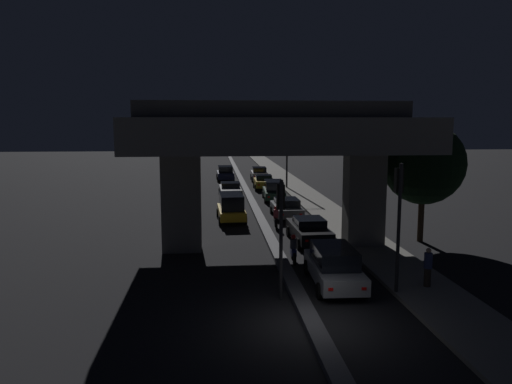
{
  "coord_description": "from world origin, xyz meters",
  "views": [
    {
      "loc": [
        -3.28,
        -15.85,
        6.85
      ],
      "look_at": [
        0.12,
        22.79,
        1.32
      ],
      "focal_mm": 35.0,
      "sensor_mm": 36.0,
      "label": 1
    }
  ],
  "objects_px": {
    "car_taxi_yellow_lead_oncoming": "(231,207)",
    "pedestrian_on_sidewalk": "(428,267)",
    "car_taxi_yellow_fifth": "(263,182)",
    "traffic_light_right_of_median": "(399,206)",
    "car_silver_lead": "(334,265)",
    "car_grey_third": "(286,208)",
    "traffic_light_left_of_median": "(281,218)",
    "car_dark_green_fourth": "(274,190)",
    "street_lamp": "(284,137)",
    "motorcycle_black_filtering_mid": "(276,219)",
    "car_black_second": "(309,230)",
    "car_dark_blue_third_oncoming": "(225,173)",
    "motorcycle_blue_filtering_near": "(293,250)",
    "car_grey_second_oncoming": "(230,189)",
    "car_white_sixth": "(259,174)"
  },
  "relations": [
    {
      "from": "street_lamp",
      "to": "car_taxi_yellow_fifth",
      "type": "xyz_separation_m",
      "value": [
        -2.07,
        -0.12,
        -4.45
      ]
    },
    {
      "from": "car_silver_lead",
      "to": "car_grey_third",
      "type": "xyz_separation_m",
      "value": [
        0.23,
        14.92,
        -0.15
      ]
    },
    {
      "from": "car_taxi_yellow_fifth",
      "to": "car_silver_lead",
      "type": "bearing_deg",
      "value": -179.24
    },
    {
      "from": "street_lamp",
      "to": "car_dark_green_fourth",
      "type": "xyz_separation_m",
      "value": [
        -1.88,
        -7.13,
        -4.34
      ]
    },
    {
      "from": "motorcycle_blue_filtering_near",
      "to": "car_grey_second_oncoming",
      "type": "bearing_deg",
      "value": 8.98
    },
    {
      "from": "car_black_second",
      "to": "car_dark_blue_third_oncoming",
      "type": "xyz_separation_m",
      "value": [
        -3.93,
        30.32,
        0.14
      ]
    },
    {
      "from": "car_grey_third",
      "to": "motorcycle_blue_filtering_near",
      "type": "relative_size",
      "value": 2.52
    },
    {
      "from": "car_taxi_yellow_fifth",
      "to": "motorcycle_black_filtering_mid",
      "type": "height_order",
      "value": "car_taxi_yellow_fifth"
    },
    {
      "from": "car_grey_third",
      "to": "car_taxi_yellow_fifth",
      "type": "xyz_separation_m",
      "value": [
        -0.11,
        14.93,
        0.04
      ]
    },
    {
      "from": "street_lamp",
      "to": "motorcycle_black_filtering_mid",
      "type": "height_order",
      "value": "street_lamp"
    },
    {
      "from": "street_lamp",
      "to": "car_silver_lead",
      "type": "bearing_deg",
      "value": -94.17
    },
    {
      "from": "car_black_second",
      "to": "motorcycle_blue_filtering_near",
      "type": "xyz_separation_m",
      "value": [
        -1.52,
        -3.85,
        -0.14
      ]
    },
    {
      "from": "car_grey_second_oncoming",
      "to": "car_dark_green_fourth",
      "type": "bearing_deg",
      "value": 57.43
    },
    {
      "from": "car_silver_lead",
      "to": "car_taxi_yellow_lead_oncoming",
      "type": "relative_size",
      "value": 1.1
    },
    {
      "from": "motorcycle_blue_filtering_near",
      "to": "motorcycle_black_filtering_mid",
      "type": "relative_size",
      "value": 1.0
    },
    {
      "from": "car_taxi_yellow_lead_oncoming",
      "to": "pedestrian_on_sidewalk",
      "type": "xyz_separation_m",
      "value": [
        7.41,
        -14.98,
        -0.02
      ]
    },
    {
      "from": "traffic_light_left_of_median",
      "to": "motorcycle_blue_filtering_near",
      "type": "height_order",
      "value": "traffic_light_left_of_median"
    },
    {
      "from": "traffic_light_left_of_median",
      "to": "car_silver_lead",
      "type": "relative_size",
      "value": 0.96
    },
    {
      "from": "street_lamp",
      "to": "car_silver_lead",
      "type": "distance_m",
      "value": 30.36
    },
    {
      "from": "car_taxi_yellow_fifth",
      "to": "traffic_light_right_of_median",
      "type": "bearing_deg",
      "value": -175.23
    },
    {
      "from": "car_grey_second_oncoming",
      "to": "car_dark_blue_third_oncoming",
      "type": "xyz_separation_m",
      "value": [
        -0.12,
        12.71,
        0.19
      ]
    },
    {
      "from": "motorcycle_black_filtering_mid",
      "to": "car_grey_second_oncoming",
      "type": "bearing_deg",
      "value": 13.16
    },
    {
      "from": "car_black_second",
      "to": "car_taxi_yellow_fifth",
      "type": "height_order",
      "value": "car_taxi_yellow_fifth"
    },
    {
      "from": "traffic_light_left_of_median",
      "to": "traffic_light_right_of_median",
      "type": "bearing_deg",
      "value": -0.08
    },
    {
      "from": "car_black_second",
      "to": "car_taxi_yellow_lead_oncoming",
      "type": "relative_size",
      "value": 1.08
    },
    {
      "from": "car_grey_third",
      "to": "pedestrian_on_sidewalk",
      "type": "relative_size",
      "value": 2.8
    },
    {
      "from": "car_black_second",
      "to": "car_dark_green_fourth",
      "type": "xyz_separation_m",
      "value": [
        -0.1,
        15.34,
        0.14
      ]
    },
    {
      "from": "traffic_light_left_of_median",
      "to": "car_dark_green_fourth",
      "type": "distance_m",
      "value": 24.41
    },
    {
      "from": "traffic_light_right_of_median",
      "to": "street_lamp",
      "type": "bearing_deg",
      "value": 89.99
    },
    {
      "from": "pedestrian_on_sidewalk",
      "to": "motorcycle_blue_filtering_near",
      "type": "bearing_deg",
      "value": 136.24
    },
    {
      "from": "car_black_second",
      "to": "motorcycle_black_filtering_mid",
      "type": "height_order",
      "value": "motorcycle_black_filtering_mid"
    },
    {
      "from": "car_white_sixth",
      "to": "car_grey_third",
      "type": "bearing_deg",
      "value": -178.87
    },
    {
      "from": "street_lamp",
      "to": "car_grey_second_oncoming",
      "type": "distance_m",
      "value": 8.69
    },
    {
      "from": "car_taxi_yellow_fifth",
      "to": "car_dark_blue_third_oncoming",
      "type": "bearing_deg",
      "value": 25.57
    },
    {
      "from": "motorcycle_black_filtering_mid",
      "to": "car_grey_third",
      "type": "bearing_deg",
      "value": -15.74
    },
    {
      "from": "car_black_second",
      "to": "car_dark_green_fourth",
      "type": "relative_size",
      "value": 1.0
    },
    {
      "from": "traffic_light_left_of_median",
      "to": "street_lamp",
      "type": "relative_size",
      "value": 0.52
    },
    {
      "from": "car_taxi_yellow_lead_oncoming",
      "to": "pedestrian_on_sidewalk",
      "type": "bearing_deg",
      "value": 24.25
    },
    {
      "from": "car_black_second",
      "to": "car_taxi_yellow_fifth",
      "type": "relative_size",
      "value": 1.19
    },
    {
      "from": "car_grey_second_oncoming",
      "to": "car_taxi_yellow_lead_oncoming",
      "type": "bearing_deg",
      "value": -2.95
    },
    {
      "from": "traffic_light_right_of_median",
      "to": "pedestrian_on_sidewalk",
      "type": "height_order",
      "value": "traffic_light_right_of_median"
    },
    {
      "from": "traffic_light_right_of_median",
      "to": "pedestrian_on_sidewalk",
      "type": "bearing_deg",
      "value": 14.61
    },
    {
      "from": "car_dark_green_fourth",
      "to": "pedestrian_on_sidewalk",
      "type": "xyz_separation_m",
      "value": [
        3.36,
        -23.76,
        0.1
      ]
    },
    {
      "from": "car_black_second",
      "to": "car_white_sixth",
      "type": "xyz_separation_m",
      "value": [
        -0.04,
        29.7,
        0.09
      ]
    },
    {
      "from": "car_black_second",
      "to": "car_grey_third",
      "type": "distance_m",
      "value": 7.42
    },
    {
      "from": "car_taxi_yellow_fifth",
      "to": "car_white_sixth",
      "type": "height_order",
      "value": "car_white_sixth"
    },
    {
      "from": "car_dark_green_fourth",
      "to": "car_grey_second_oncoming",
      "type": "distance_m",
      "value": 4.35
    },
    {
      "from": "street_lamp",
      "to": "car_dark_blue_third_oncoming",
      "type": "distance_m",
      "value": 10.63
    },
    {
      "from": "car_white_sixth",
      "to": "pedestrian_on_sidewalk",
      "type": "xyz_separation_m",
      "value": [
        3.29,
        -38.11,
        0.15
      ]
    },
    {
      "from": "car_silver_lead",
      "to": "car_black_second",
      "type": "relative_size",
      "value": 1.01
    }
  ]
}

